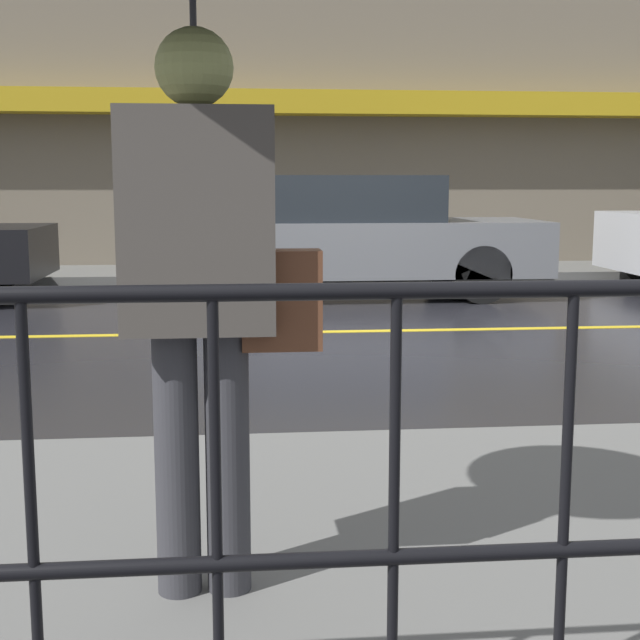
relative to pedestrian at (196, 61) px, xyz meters
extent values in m
plane|color=black|center=(1.37, 5.65, -1.75)|extent=(80.00, 80.00, 0.00)
cube|color=#60605E|center=(1.37, 0.31, -1.68)|extent=(28.00, 2.86, 0.14)
cube|color=#60605E|center=(1.37, 10.47, -1.68)|extent=(28.00, 1.80, 0.14)
cube|color=gold|center=(1.37, 5.65, -1.75)|extent=(25.20, 0.12, 0.01)
cube|color=#706656|center=(1.37, 11.52, 1.05)|extent=(28.00, 0.30, 5.59)
cube|color=#B79319|center=(1.37, 11.09, 0.85)|extent=(16.80, 0.55, 0.35)
cylinder|color=black|center=(-0.32, -0.87, -1.08)|extent=(0.02, 0.02, 1.04)
cylinder|color=black|center=(0.05, -0.87, -1.08)|extent=(0.02, 0.02, 1.04)
cylinder|color=black|center=(0.43, -0.87, -1.08)|extent=(0.02, 0.02, 1.04)
cylinder|color=black|center=(0.80, -0.87, -1.08)|extent=(0.02, 0.02, 1.04)
cylinder|color=#333338|center=(-0.08, 0.00, -1.19)|extent=(0.14, 0.14, 0.82)
cylinder|color=#333338|center=(0.07, 0.00, -1.19)|extent=(0.14, 0.14, 0.82)
cube|color=#47423D|center=(-0.01, 0.00, -0.46)|extent=(0.45, 0.27, 0.65)
sphere|color=#929855|center=(-0.01, 0.00, -0.02)|extent=(0.23, 0.23, 0.23)
cylinder|color=#262628|center=(-0.01, 0.00, -0.09)|extent=(0.02, 0.02, 0.73)
cube|color=brown|center=(0.24, 0.00, -0.69)|extent=(0.24, 0.12, 0.30)
cube|color=slate|center=(1.55, 8.28, -1.13)|extent=(4.68, 1.73, 0.66)
cube|color=#1E2328|center=(1.37, 8.28, -0.53)|extent=(2.43, 1.60, 0.54)
cylinder|color=black|center=(3.00, 9.03, -1.41)|extent=(0.68, 0.22, 0.68)
cylinder|color=black|center=(3.00, 7.52, -1.41)|extent=(0.68, 0.22, 0.68)
cylinder|color=black|center=(0.10, 9.03, -1.41)|extent=(0.68, 0.22, 0.68)
cylinder|color=black|center=(0.10, 7.52, -1.41)|extent=(0.68, 0.22, 0.68)
camera|label=1|loc=(0.10, -2.66, -0.34)|focal=50.00mm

